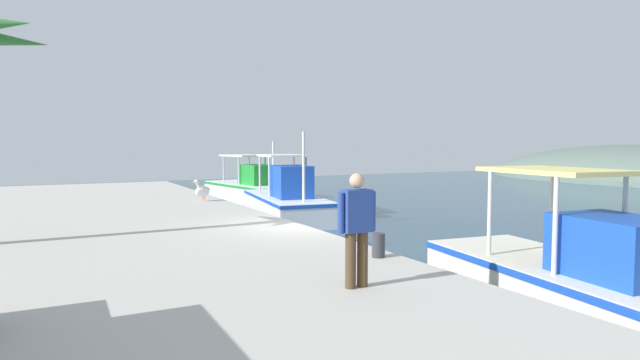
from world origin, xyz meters
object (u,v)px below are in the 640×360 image
fishing_boat_third (580,282)px  mooring_bollard_nearest (378,245)px  fishing_boat_nearest (251,188)px  fishing_boat_second (287,201)px  fisherman_standing (357,225)px  pelican (202,190)px

fishing_boat_third → mooring_bollard_nearest: bearing=-137.0°
fishing_boat_nearest → fishing_boat_third: fishing_boat_nearest is taller
fishing_boat_second → fishing_boat_third: fishing_boat_second is taller
fishing_boat_third → fisherman_standing: fishing_boat_third is taller
fishing_boat_second → fishing_boat_third: (12.69, -0.41, -0.07)m
fishing_boat_third → pelican: bearing=-168.4°
fisherman_standing → fishing_boat_second: bearing=160.6°
fisherman_standing → mooring_bollard_nearest: bearing=136.6°
pelican → mooring_bollard_nearest: 10.86m
fishing_boat_second → fisherman_standing: 12.47m
fishing_boat_nearest → mooring_bollard_nearest: fishing_boat_nearest is taller
fisherman_standing → fishing_boat_third: bearing=75.4°
fishing_boat_third → fishing_boat_second: bearing=178.2°
fishing_boat_second → mooring_bollard_nearest: fishing_boat_second is taller
fishing_boat_second → fishing_boat_third: 12.70m
pelican → mooring_bollard_nearest: size_ratio=2.11×
mooring_bollard_nearest → fishing_boat_nearest: bearing=167.8°
fishing_boat_third → fisherman_standing: bearing=-104.6°
mooring_bollard_nearest → fishing_boat_second: bearing=165.1°
fishing_boat_second → fisherman_standing: bearing=-19.4°
fishing_boat_nearest → fishing_boat_second: 6.58m
fishing_boat_nearest → fisherman_standing: 18.94m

